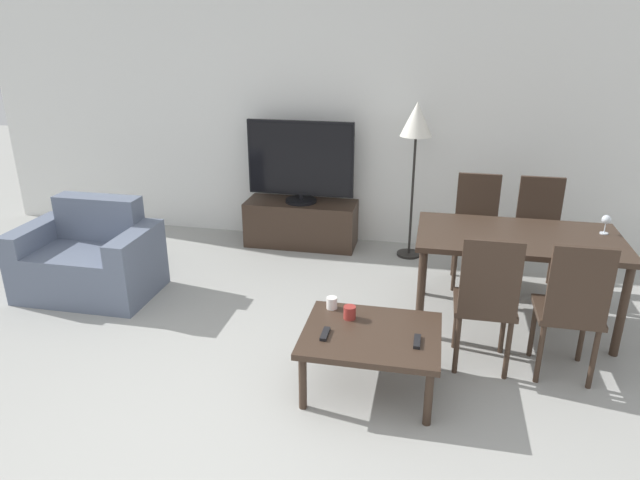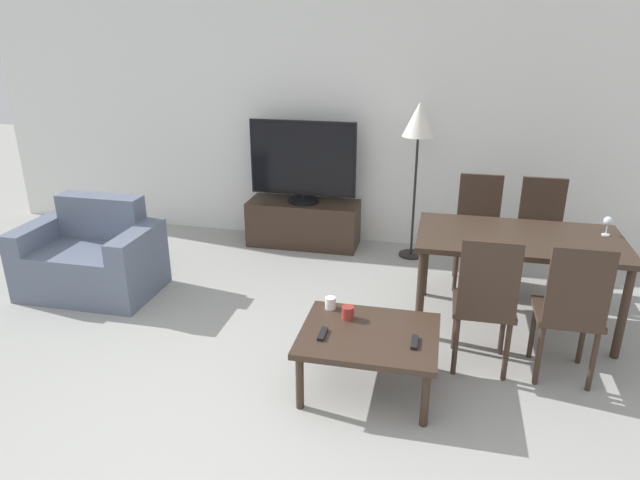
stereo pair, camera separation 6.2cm
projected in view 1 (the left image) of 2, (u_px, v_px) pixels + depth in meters
ground_plane at (221, 467)px, 3.03m from camera, size 18.00×18.00×0.00m
wall_back at (339, 113)px, 5.77m from camera, size 7.76×0.06×2.70m
armchair at (90, 260)px, 4.90m from camera, size 1.12×0.72×0.80m
tv_stand at (301, 223)px, 5.97m from camera, size 1.14×0.44×0.47m
tv at (300, 162)px, 5.73m from camera, size 1.09×0.32×0.84m
coffee_table at (371, 339)px, 3.57m from camera, size 0.86×0.70×0.40m
dining_table at (518, 245)px, 4.27m from camera, size 1.49×0.82×0.73m
dining_chair_near at (486, 298)px, 3.70m from camera, size 0.40×0.40×0.97m
dining_chair_far at (538, 229)px, 4.93m from camera, size 0.40×0.40×0.97m
dining_chair_near_right at (572, 306)px, 3.60m from camera, size 0.40×0.40×0.97m
dining_chair_far_left at (476, 225)px, 5.03m from camera, size 0.40×0.40×0.97m
floor_lamp at (416, 127)px, 5.31m from camera, size 0.30×0.30×1.53m
remote_primary at (417, 341)px, 3.43m from camera, size 0.04×0.15×0.02m
remote_secondary at (325, 334)px, 3.52m from camera, size 0.04×0.15×0.02m
cup_white_near at (332, 303)px, 3.84m from camera, size 0.07×0.07×0.08m
cup_colored_far at (350, 312)px, 3.71m from camera, size 0.08×0.08×0.09m
wine_glass_left at (606, 221)px, 4.23m from camera, size 0.07×0.07×0.15m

